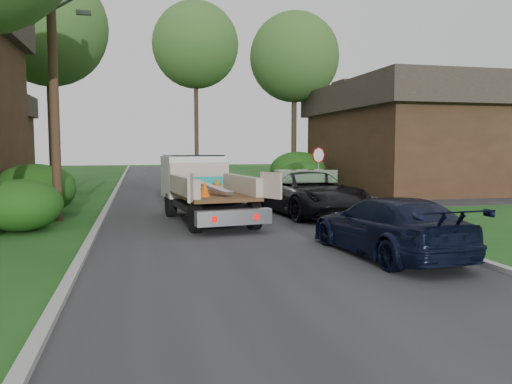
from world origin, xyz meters
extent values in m
plane|color=#184814|center=(0.00, 0.00, 0.00)|extent=(120.00, 120.00, 0.00)
cube|color=#28282B|center=(0.00, 10.00, 0.00)|extent=(8.00, 90.00, 0.02)
cube|color=#28282B|center=(12.00, 9.00, 0.01)|extent=(16.00, 7.00, 0.02)
cube|color=#9E9E99|center=(-4.10, 10.00, 0.06)|extent=(0.20, 90.00, 0.12)
cube|color=#9E9E99|center=(4.10, 10.00, 0.06)|extent=(0.20, 90.00, 0.12)
cylinder|color=slate|center=(5.20, 9.00, 1.00)|extent=(0.06, 0.06, 2.00)
cylinder|color=#B20A0A|center=(5.20, 9.00, 2.10)|extent=(0.71, 0.32, 0.76)
cylinder|color=#382619|center=(-5.50, 5.00, 5.00)|extent=(0.30, 0.30, 10.00)
cylinder|color=slate|center=(-5.00, 4.50, 7.00)|extent=(1.22, 0.76, 0.57)
cube|color=slate|center=(-4.40, 4.00, 6.60)|extent=(0.45, 0.20, 0.12)
cube|color=#392517|center=(13.00, 14.00, 2.25)|extent=(9.00, 12.00, 4.50)
cube|color=#332B26|center=(13.00, 14.00, 5.30)|extent=(9.72, 12.96, 1.60)
cube|color=#332B26|center=(13.00, 14.00, 6.10)|extent=(9.72, 1.80, 0.20)
ellipsoid|color=#1B430F|center=(-6.20, 3.00, 0.77)|extent=(2.34, 2.34, 1.53)
ellipsoid|color=#1B430F|center=(-6.50, 6.50, 0.94)|extent=(2.86, 2.86, 1.87)
ellipsoid|color=#1B430F|center=(-6.80, 10.00, 0.85)|extent=(2.60, 2.60, 1.70)
ellipsoid|color=#1B430F|center=(5.80, 13.00, 0.85)|extent=(2.60, 2.60, 1.70)
ellipsoid|color=#1B430F|center=(6.50, 16.00, 1.10)|extent=(3.38, 3.38, 2.21)
cylinder|color=#2D2119|center=(-7.50, 17.00, 4.50)|extent=(0.36, 0.36, 9.00)
sphere|color=#356224|center=(-7.50, 17.00, 9.00)|extent=(6.40, 6.40, 6.40)
cylinder|color=#2D2119|center=(7.50, 20.00, 4.25)|extent=(0.36, 0.36, 8.50)
sphere|color=#356224|center=(7.50, 20.00, 8.50)|extent=(6.00, 6.00, 6.00)
cylinder|color=#2D2119|center=(2.00, 30.00, 5.50)|extent=(0.36, 0.36, 11.00)
sphere|color=#356224|center=(2.00, 30.00, 11.00)|extent=(7.20, 7.20, 7.20)
cylinder|color=black|center=(-1.76, 5.04, 0.42)|extent=(0.39, 0.88, 0.85)
cylinder|color=black|center=(0.01, 5.28, 0.42)|extent=(0.39, 0.88, 0.85)
cylinder|color=black|center=(-1.29, 1.50, 0.42)|extent=(0.39, 0.88, 0.85)
cylinder|color=black|center=(0.48, 1.74, 0.42)|extent=(0.39, 0.88, 0.85)
cube|color=black|center=(-0.66, 3.48, 0.58)|extent=(2.58, 5.65, 0.23)
cube|color=silver|center=(-0.92, 5.44, 1.41)|extent=(2.27, 1.95, 1.46)
cube|color=black|center=(-0.92, 5.44, 1.93)|extent=(2.11, 1.79, 0.52)
cube|color=#472D19|center=(-0.57, 2.83, 0.94)|extent=(2.50, 3.63, 0.11)
cube|color=beige|center=(-0.79, 4.51, 1.46)|extent=(2.06, 0.37, 0.94)
cube|color=beige|center=(-1.50, 2.71, 1.27)|extent=(0.65, 3.20, 0.56)
cube|color=beige|center=(0.36, 2.95, 1.27)|extent=(0.65, 3.20, 0.56)
cube|color=silver|center=(-0.30, 0.83, 0.52)|extent=(2.18, 0.61, 0.42)
cube|color=#B20505|center=(-0.88, 0.58, 0.52)|extent=(0.15, 0.06, 0.15)
cube|color=#B20505|center=(0.33, 0.74, 0.52)|extent=(0.15, 0.06, 0.15)
cube|color=beige|center=(-1.48, 0.81, 1.36)|extent=(0.25, 0.84, 0.75)
cube|color=beige|center=(0.84, 1.12, 1.36)|extent=(0.46, 0.78, 0.75)
cube|color=silver|center=(-0.77, 2.90, 1.26)|extent=(1.30, 2.31, 0.43)
cone|color=#F2590A|center=(-0.97, 1.92, 1.23)|extent=(0.38, 0.38, 0.47)
cone|color=#F2590A|center=(-0.36, 3.43, 1.23)|extent=(0.38, 0.38, 0.47)
cube|color=#148C84|center=(-0.53, 4.30, 1.32)|extent=(1.04, 0.23, 0.27)
imported|color=black|center=(3.18, 4.50, 0.79)|extent=(3.27, 5.98, 1.59)
imported|color=black|center=(2.60, -2.50, 0.67)|extent=(2.28, 4.79, 1.35)
camera|label=1|loc=(-2.84, -12.64, 2.44)|focal=35.00mm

